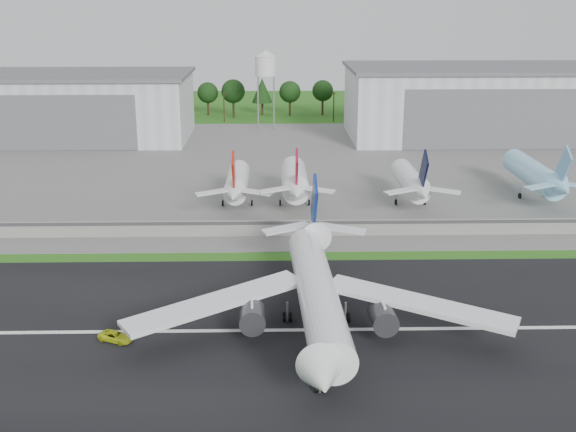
{
  "coord_description": "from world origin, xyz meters",
  "views": [
    {
      "loc": [
        -2.66,
        -89.15,
        48.38
      ],
      "look_at": [
        0.16,
        40.0,
        9.0
      ],
      "focal_mm": 45.0,
      "sensor_mm": 36.0,
      "label": 1
    }
  ],
  "objects_px": {
    "ground_vehicle": "(116,336)",
    "parked_jet_skyblue": "(538,175)",
    "main_airliner": "(317,302)",
    "parked_jet_red_b": "(295,181)",
    "parked_jet_red_a": "(237,184)",
    "parked_jet_navy": "(412,182)"
  },
  "relations": [
    {
      "from": "ground_vehicle",
      "to": "parked_jet_skyblue",
      "type": "distance_m",
      "value": 115.67
    },
    {
      "from": "main_airliner",
      "to": "parked_jet_red_b",
      "type": "height_order",
      "value": "main_airliner"
    },
    {
      "from": "main_airliner",
      "to": "parked_jet_red_b",
      "type": "relative_size",
      "value": 1.89
    },
    {
      "from": "parked_jet_red_a",
      "to": "parked_jet_skyblue",
      "type": "height_order",
      "value": "parked_jet_skyblue"
    },
    {
      "from": "main_airliner",
      "to": "ground_vehicle",
      "type": "xyz_separation_m",
      "value": [
        -29.58,
        -2.58,
        -4.07
      ]
    },
    {
      "from": "main_airliner",
      "to": "parked_jet_skyblue",
      "type": "xyz_separation_m",
      "value": [
        58.65,
        72.03,
        1.43
      ]
    },
    {
      "from": "parked_jet_red_a",
      "to": "parked_jet_navy",
      "type": "xyz_separation_m",
      "value": [
        41.85,
        0.01,
        0.05
      ]
    },
    {
      "from": "main_airliner",
      "to": "parked_jet_red_a",
      "type": "relative_size",
      "value": 1.89
    },
    {
      "from": "parked_jet_red_b",
      "to": "parked_jet_skyblue",
      "type": "xyz_separation_m",
      "value": [
        59.88,
        5.0,
        -0.08
      ]
    },
    {
      "from": "parked_jet_red_a",
      "to": "parked_jet_skyblue",
      "type": "distance_m",
      "value": 73.89
    },
    {
      "from": "parked_jet_red_a",
      "to": "parked_jet_red_b",
      "type": "xyz_separation_m",
      "value": [
        13.83,
        0.07,
        0.44
      ]
    },
    {
      "from": "parked_jet_skyblue",
      "to": "parked_jet_red_b",
      "type": "bearing_deg",
      "value": -175.23
    },
    {
      "from": "main_airliner",
      "to": "parked_jet_navy",
      "type": "xyz_separation_m",
      "value": [
        26.78,
        66.97,
        1.12
      ]
    },
    {
      "from": "parked_jet_red_b",
      "to": "ground_vehicle",
      "type": "bearing_deg",
      "value": -112.15
    },
    {
      "from": "parked_jet_red_a",
      "to": "parked_jet_red_b",
      "type": "distance_m",
      "value": 13.84
    },
    {
      "from": "main_airliner",
      "to": "parked_jet_skyblue",
      "type": "distance_m",
      "value": 92.89
    },
    {
      "from": "parked_jet_skyblue",
      "to": "main_airliner",
      "type": "bearing_deg",
      "value": -129.15
    },
    {
      "from": "ground_vehicle",
      "to": "parked_jet_skyblue",
      "type": "relative_size",
      "value": 0.14
    },
    {
      "from": "ground_vehicle",
      "to": "parked_jet_skyblue",
      "type": "bearing_deg",
      "value": -26.02
    },
    {
      "from": "ground_vehicle",
      "to": "parked_jet_red_a",
      "type": "relative_size",
      "value": 0.17
    },
    {
      "from": "parked_jet_navy",
      "to": "parked_jet_skyblue",
      "type": "relative_size",
      "value": 0.84
    },
    {
      "from": "main_airliner",
      "to": "parked_jet_red_b",
      "type": "xyz_separation_m",
      "value": [
        -1.24,
        67.03,
        1.5
      ]
    }
  ]
}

